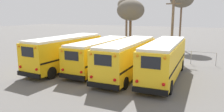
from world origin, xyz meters
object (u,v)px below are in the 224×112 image
at_px(school_bus_1, 100,54).
at_px(school_bus_2, 128,57).
at_px(school_bus_3, 164,59).
at_px(utility_pole, 172,26).
at_px(school_bus_0, 66,52).
at_px(bare_tree_2, 127,5).
at_px(bare_tree_1, 131,11).

bearing_deg(school_bus_1, school_bus_2, -12.34).
distance_m(school_bus_3, utility_pole, 10.08).
bearing_deg(school_bus_2, utility_pole, 78.60).
bearing_deg(school_bus_0, school_bus_1, 20.09).
xyz_separation_m(school_bus_0, school_bus_3, (9.59, 0.72, -0.03)).
bearing_deg(bare_tree_2, school_bus_3, -58.62).
bearing_deg(school_bus_0, bare_tree_2, 90.53).
height_order(school_bus_1, bare_tree_1, bare_tree_1).
xyz_separation_m(school_bus_2, school_bus_3, (3.20, 0.25, 0.05)).
bearing_deg(school_bus_1, school_bus_0, -159.91).
distance_m(school_bus_1, school_bus_2, 3.27).
bearing_deg(school_bus_0, bare_tree_1, 80.43).
bearing_deg(utility_pole, school_bus_3, -83.12).
distance_m(school_bus_2, utility_pole, 10.46).
bearing_deg(bare_tree_1, utility_pole, -17.80).
distance_m(school_bus_0, utility_pole, 13.61).
relative_size(school_bus_2, utility_pole, 1.32).
distance_m(school_bus_1, utility_pole, 10.92).
height_order(school_bus_1, utility_pole, utility_pole).
height_order(utility_pole, bare_tree_2, bare_tree_2).
height_order(school_bus_0, school_bus_2, school_bus_0).
bearing_deg(school_bus_2, school_bus_1, 167.66).
relative_size(school_bus_3, utility_pole, 1.31).
height_order(school_bus_1, school_bus_2, school_bus_2).
xyz_separation_m(school_bus_1, bare_tree_1, (-1.09, 11.34, 4.32)).
height_order(school_bus_2, bare_tree_2, bare_tree_2).
bearing_deg(school_bus_0, school_bus_2, 4.20).
relative_size(bare_tree_1, bare_tree_2, 0.92).
height_order(school_bus_1, bare_tree_2, bare_tree_2).
distance_m(school_bus_1, school_bus_3, 6.41).
relative_size(school_bus_0, bare_tree_1, 1.29).
bearing_deg(school_bus_2, bare_tree_1, 109.61).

